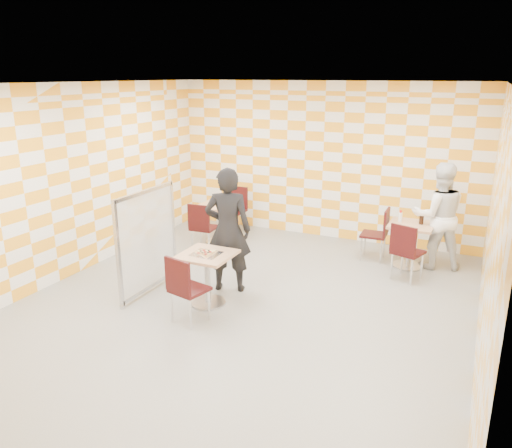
{
  "coord_description": "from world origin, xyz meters",
  "views": [
    {
      "loc": [
        2.84,
        -5.71,
        3.11
      ],
      "look_at": [
        0.1,
        0.2,
        1.15
      ],
      "focal_mm": 35.0,
      "sensor_mm": 36.0,
      "label": 1
    }
  ],
  "objects": [
    {
      "name": "empty_table",
      "position": [
        -1.64,
        2.26,
        0.51
      ],
      "size": [
        0.7,
        0.7,
        0.75
      ],
      "color": "tan",
      "rests_on": "ground"
    },
    {
      "name": "chair_empty_far",
      "position": [
        -1.66,
        3.02,
        0.54
      ],
      "size": [
        0.42,
        0.43,
        0.92
      ],
      "color": "black",
      "rests_on": "ground"
    },
    {
      "name": "chair_main_front",
      "position": [
        -0.44,
        -0.8,
        0.54
      ],
      "size": [
        0.5,
        0.51,
        0.92
      ],
      "color": "black",
      "rests_on": "ground"
    },
    {
      "name": "main_table",
      "position": [
        -0.48,
        -0.16,
        0.51
      ],
      "size": [
        0.7,
        0.7,
        0.75
      ],
      "color": "tan",
      "rests_on": "ground"
    },
    {
      "name": "chair_second_side",
      "position": [
        1.34,
        2.58,
        0.54
      ],
      "size": [
        0.44,
        0.43,
        0.92
      ],
      "color": "black",
      "rests_on": "ground"
    },
    {
      "name": "soda_bottle",
      "position": [
        2.01,
        2.53,
        0.85
      ],
      "size": [
        0.07,
        0.07,
        0.23
      ],
      "color": "black",
      "rests_on": "second_table"
    },
    {
      "name": "sport_bottle",
      "position": [
        1.67,
        2.53,
        0.84
      ],
      "size": [
        0.06,
        0.06,
        0.2
      ],
      "color": "white",
      "rests_on": "second_table"
    },
    {
      "name": "man_dark",
      "position": [
        -0.45,
        0.42,
        0.93
      ],
      "size": [
        0.78,
        0.63,
        1.86
      ],
      "primitive_type": "imported",
      "rotation": [
        0.0,
        0.0,
        3.46
      ],
      "color": "black",
      "rests_on": "ground"
    },
    {
      "name": "chair_empty_near",
      "position": [
        -1.62,
        1.61,
        0.54
      ],
      "size": [
        0.45,
        0.46,
        0.92
      ],
      "color": "black",
      "rests_on": "ground"
    },
    {
      "name": "chair_second_front",
      "position": [
        1.89,
        1.83,
        0.54
      ],
      "size": [
        0.54,
        0.54,
        0.92
      ],
      "color": "black",
      "rests_on": "ground"
    },
    {
      "name": "second_table",
      "position": [
        1.86,
        2.49,
        0.51
      ],
      "size": [
        0.7,
        0.7,
        0.75
      ],
      "color": "tan",
      "rests_on": "ground"
    },
    {
      "name": "man_white",
      "position": [
        2.25,
        2.68,
        0.88
      ],
      "size": [
        1.04,
        0.92,
        1.77
      ],
      "primitive_type": "imported",
      "rotation": [
        0.0,
        0.0,
        3.49
      ],
      "color": "white",
      "rests_on": "ground"
    },
    {
      "name": "room_shell",
      "position": [
        0.0,
        0.54,
        1.5
      ],
      "size": [
        7.0,
        7.0,
        7.0
      ],
      "color": "gray",
      "rests_on": "ground"
    },
    {
      "name": "pizza_on_foil",
      "position": [
        -0.48,
        -0.17,
        0.77
      ],
      "size": [
        0.4,
        0.4,
        0.04
      ],
      "color": "silver",
      "rests_on": "main_table"
    },
    {
      "name": "partition",
      "position": [
        -1.48,
        -0.14,
        0.79
      ],
      "size": [
        0.08,
        1.38,
        1.55
      ],
      "color": "white",
      "rests_on": "ground"
    }
  ]
}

